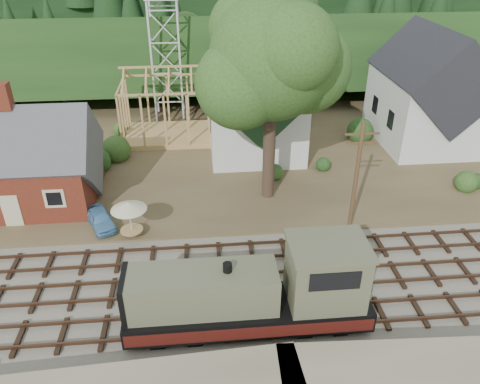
{
  "coord_description": "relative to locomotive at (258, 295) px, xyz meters",
  "views": [
    {
      "loc": [
        -3.02,
        -20.73,
        18.5
      ],
      "look_at": [
        -0.51,
        6.0,
        3.0
      ],
      "focal_mm": 35.0,
      "sensor_mm": 36.0,
      "label": 1
    }
  ],
  "objects": [
    {
      "name": "ground",
      "position": [
        0.46,
        3.0,
        -2.17
      ],
      "size": [
        140.0,
        140.0,
        0.0
      ],
      "primitive_type": "plane",
      "color": "#384C1E",
      "rests_on": "ground"
    },
    {
      "name": "railroad_bed",
      "position": [
        0.46,
        3.0,
        -2.09
      ],
      "size": [
        64.0,
        11.0,
        0.16
      ],
      "primitive_type": "cube",
      "color": "#726B5B",
      "rests_on": "ground"
    },
    {
      "name": "village_flat",
      "position": [
        0.46,
        21.0,
        -2.02
      ],
      "size": [
        64.0,
        26.0,
        0.3
      ],
      "primitive_type": "cube",
      "color": "brown",
      "rests_on": "ground"
    },
    {
      "name": "hillside",
      "position": [
        0.46,
        45.0,
        -2.17
      ],
      "size": [
        70.0,
        28.96,
        12.74
      ],
      "primitive_type": "cube",
      "rotation": [
        -0.17,
        0.0,
        0.0
      ],
      "color": "#1E3F19",
      "rests_on": "ground"
    },
    {
      "name": "ridge",
      "position": [
        0.46,
        61.0,
        -2.17
      ],
      "size": [
        80.0,
        20.0,
        12.0
      ],
      "primitive_type": "cube",
      "color": "black",
      "rests_on": "ground"
    },
    {
      "name": "depot",
      "position": [
        -15.54,
        14.0,
        1.04
      ],
      "size": [
        10.8,
        7.41,
        9.0
      ],
      "color": "#5C2015",
      "rests_on": "village_flat"
    },
    {
      "name": "church",
      "position": [
        2.46,
        22.68,
        3.01
      ],
      "size": [
        8.4,
        15.17,
        13.0
      ],
      "color": "silver",
      "rests_on": "village_flat"
    },
    {
      "name": "farmhouse",
      "position": [
        18.46,
        22.0,
        2.69
      ],
      "size": [
        8.4,
        10.8,
        10.6
      ],
      "color": "silver",
      "rests_on": "village_flat"
    },
    {
      "name": "timber_frame",
      "position": [
        -5.54,
        25.0,
        1.1
      ],
      "size": [
        8.2,
        6.2,
        6.99
      ],
      "color": "tan",
      "rests_on": "village_flat"
    },
    {
      "name": "lattice_tower",
      "position": [
        -5.54,
        31.0,
        7.86
      ],
      "size": [
        3.2,
        3.2,
        12.12
      ],
      "color": "silver",
      "rests_on": "village_flat"
    },
    {
      "name": "big_tree",
      "position": [
        2.63,
        13.08,
        8.05
      ],
      "size": [
        10.9,
        8.4,
        14.7
      ],
      "color": "#38281E",
      "rests_on": "village_flat"
    },
    {
      "name": "telegraph_pole_near",
      "position": [
        7.46,
        8.2,
        2.08
      ],
      "size": [
        2.2,
        0.28,
        8.0
      ],
      "color": "#4C331E",
      "rests_on": "ground"
    },
    {
      "name": "locomotive",
      "position": [
        0.0,
        0.0,
        0.0
      ],
      "size": [
        12.33,
        3.08,
        4.92
      ],
      "color": "black",
      "rests_on": "railroad_bed"
    },
    {
      "name": "car_blue",
      "position": [
        -9.58,
        9.88,
        -1.27
      ],
      "size": [
        2.73,
        3.78,
        1.19
      ],
      "primitive_type": "imported",
      "rotation": [
        0.0,
        0.0,
        0.43
      ],
      "color": "#61A0D0",
      "rests_on": "village_flat"
    },
    {
      "name": "car_red",
      "position": [
        21.59,
        18.3,
        -1.25
      ],
      "size": [
        4.85,
        3.04,
        1.25
      ],
      "primitive_type": "imported",
      "rotation": [
        0.0,
        0.0,
        1.34
      ],
      "color": "#BB340E",
      "rests_on": "village_flat"
    },
    {
      "name": "patio_set",
      "position": [
        -7.34,
        8.5,
        0.36
      ],
      "size": [
        2.35,
        2.35,
        2.62
      ],
      "color": "silver",
      "rests_on": "village_flat"
    }
  ]
}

